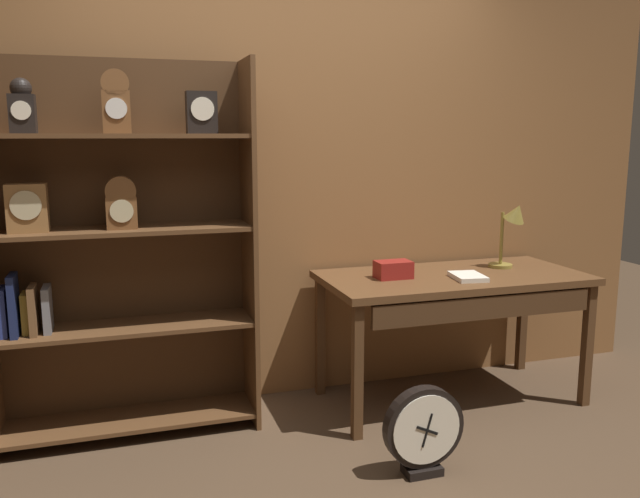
{
  "coord_description": "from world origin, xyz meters",
  "views": [
    {
      "loc": [
        -0.95,
        -2.23,
        1.53
      ],
      "look_at": [
        0.02,
        0.82,
        0.97
      ],
      "focal_mm": 36.41,
      "sensor_mm": 36.0,
      "label": 1
    }
  ],
  "objects_px": {
    "workbench": "(455,288)",
    "toolbox_small": "(393,270)",
    "desk_lamp": "(512,225)",
    "bookshelf": "(115,250)",
    "open_repair_manual": "(468,277)",
    "round_clock_large": "(423,430)"
  },
  "relations": [
    {
      "from": "workbench",
      "to": "toolbox_small",
      "type": "bearing_deg",
      "value": 173.74
    },
    {
      "from": "desk_lamp",
      "to": "toolbox_small",
      "type": "height_order",
      "value": "desk_lamp"
    },
    {
      "from": "toolbox_small",
      "to": "workbench",
      "type": "bearing_deg",
      "value": -6.26
    },
    {
      "from": "workbench",
      "to": "toolbox_small",
      "type": "relative_size",
      "value": 7.62
    },
    {
      "from": "bookshelf",
      "to": "open_repair_manual",
      "type": "height_order",
      "value": "bookshelf"
    },
    {
      "from": "bookshelf",
      "to": "toolbox_small",
      "type": "distance_m",
      "value": 1.47
    },
    {
      "from": "desk_lamp",
      "to": "round_clock_large",
      "type": "relative_size",
      "value": 0.95
    },
    {
      "from": "desk_lamp",
      "to": "open_repair_manual",
      "type": "bearing_deg",
      "value": -154.73
    },
    {
      "from": "bookshelf",
      "to": "open_repair_manual",
      "type": "relative_size",
      "value": 8.67
    },
    {
      "from": "bookshelf",
      "to": "toolbox_small",
      "type": "relative_size",
      "value": 9.73
    },
    {
      "from": "bookshelf",
      "to": "desk_lamp",
      "type": "xyz_separation_m",
      "value": [
        2.24,
        -0.08,
        0.04
      ]
    },
    {
      "from": "open_repair_manual",
      "to": "desk_lamp",
      "type": "bearing_deg",
      "value": 33.62
    },
    {
      "from": "open_repair_manual",
      "to": "round_clock_large",
      "type": "bearing_deg",
      "value": -124.24
    },
    {
      "from": "bookshelf",
      "to": "workbench",
      "type": "distance_m",
      "value": 1.86
    },
    {
      "from": "toolbox_small",
      "to": "desk_lamp",
      "type": "bearing_deg",
      "value": 3.31
    },
    {
      "from": "desk_lamp",
      "to": "open_repair_manual",
      "type": "xyz_separation_m",
      "value": [
        -0.39,
        -0.19,
        -0.25
      ]
    },
    {
      "from": "workbench",
      "to": "desk_lamp",
      "type": "bearing_deg",
      "value": 11.69
    },
    {
      "from": "desk_lamp",
      "to": "workbench",
      "type": "bearing_deg",
      "value": -168.31
    },
    {
      "from": "toolbox_small",
      "to": "round_clock_large",
      "type": "height_order",
      "value": "toolbox_small"
    },
    {
      "from": "toolbox_small",
      "to": "open_repair_manual",
      "type": "xyz_separation_m",
      "value": [
        0.39,
        -0.14,
        -0.04
      ]
    },
    {
      "from": "desk_lamp",
      "to": "open_repair_manual",
      "type": "distance_m",
      "value": 0.5
    },
    {
      "from": "workbench",
      "to": "open_repair_manual",
      "type": "bearing_deg",
      "value": -79.75
    }
  ]
}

